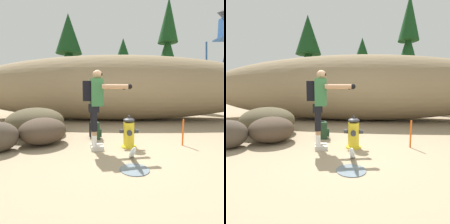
{
  "view_description": "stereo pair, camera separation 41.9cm",
  "coord_description": "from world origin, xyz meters",
  "views": [
    {
      "loc": [
        -0.09,
        -3.63,
        1.21
      ],
      "look_at": [
        -0.15,
        0.53,
        0.75
      ],
      "focal_mm": 28.83,
      "sensor_mm": 36.0,
      "label": 1
    },
    {
      "loc": [
        0.33,
        -3.61,
        1.21
      ],
      "look_at": [
        -0.15,
        0.53,
        0.75
      ],
      "focal_mm": 28.83,
      "sensor_mm": 36.0,
      "label": 2
    }
  ],
  "objects": [
    {
      "name": "fire_hydrant",
      "position": [
        0.22,
        0.23,
        0.32
      ],
      "size": [
        0.42,
        0.37,
        0.71
      ],
      "color": "yellow",
      "rests_on": "ground_plane"
    },
    {
      "name": "pine_tree_center",
      "position": [
        3.51,
        9.05,
        4.04
      ],
      "size": [
        2.05,
        2.05,
        7.49
      ],
      "color": "#47331E",
      "rests_on": "ground_plane"
    },
    {
      "name": "survey_stake",
      "position": [
        1.46,
        0.39,
        0.3
      ],
      "size": [
        0.04,
        0.04,
        0.6
      ],
      "primitive_type": "cylinder",
      "color": "#E55914",
      "rests_on": "ground_plane"
    },
    {
      "name": "spare_backpack",
      "position": [
        -0.6,
        0.96,
        0.22
      ],
      "size": [
        0.34,
        0.35,
        0.47
      ],
      "rotation": [
        0.0,
        0.0,
        0.3
      ],
      "color": "#1E3823",
      "rests_on": "ground_plane"
    },
    {
      "name": "utility_worker",
      "position": [
        -0.47,
        0.08,
        1.05
      ],
      "size": [
        1.03,
        0.65,
        1.66
      ],
      "rotation": [
        0.0,
        0.0,
        0.21
      ],
      "color": "beige",
      "rests_on": "ground_plane"
    },
    {
      "name": "pine_tree_left",
      "position": [
        0.54,
        10.07,
        2.9
      ],
      "size": [
        2.05,
        2.05,
        5.15
      ],
      "color": "#47331E",
      "rests_on": "ground_plane"
    },
    {
      "name": "ground_plane",
      "position": [
        0.0,
        0.0,
        -0.02
      ],
      "size": [
        56.0,
        56.0,
        0.04
      ],
      "primitive_type": "cube",
      "color": "#998466"
    },
    {
      "name": "boulder_large",
      "position": [
        -1.76,
        0.47,
        0.31
      ],
      "size": [
        1.47,
        1.47,
        0.62
      ],
      "primitive_type": "ellipsoid",
      "rotation": [
        0.0,
        0.0,
        2.38
      ],
      "color": "#45372A",
      "rests_on": "ground_plane"
    },
    {
      "name": "pine_tree_far_left",
      "position": [
        -3.31,
        9.35,
        3.44
      ],
      "size": [
        2.82,
        2.82,
        6.62
      ],
      "color": "#47331E",
      "rests_on": "ground_plane"
    },
    {
      "name": "dirt_embankment",
      "position": [
        0.0,
        4.3,
        1.39
      ],
      "size": [
        13.81,
        3.2,
        2.77
      ],
      "primitive_type": "ellipsoid",
      "color": "#897556",
      "rests_on": "ground_plane"
    },
    {
      "name": "boulder_mid",
      "position": [
        -2.29,
        1.3,
        0.39
      ],
      "size": [
        1.98,
        1.92,
        0.78
      ],
      "primitive_type": "ellipsoid",
      "rotation": [
        0.0,
        0.0,
        2.0
      ],
      "color": "brown",
      "rests_on": "ground_plane"
    },
    {
      "name": "hydrant_water_jet",
      "position": [
        0.22,
        -0.53,
        0.06
      ],
      "size": [
        0.47,
        1.26,
        0.66
      ],
      "color": "silver",
      "rests_on": "ground_plane"
    }
  ]
}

